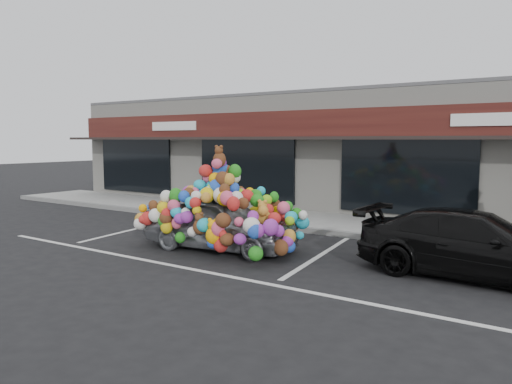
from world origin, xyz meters
The scene contains 9 objects.
ground centered at (0.00, 0.00, 0.00)m, with size 90.00×90.00×0.00m, color black.
shop_building centered at (0.00, 8.44, 2.16)m, with size 24.00×7.20×4.31m.
sidewalk centered at (0.00, 4.00, 0.07)m, with size 26.00×3.00×0.15m, color gray.
kerb centered at (0.00, 2.50, 0.07)m, with size 26.00×0.18×0.16m, color slate.
parking_stripe_left centered at (-3.20, 0.20, 0.00)m, with size 0.12×4.40×0.01m, color silver.
parking_stripe_mid centered at (2.80, 0.20, 0.00)m, with size 0.12×4.40×0.01m, color silver.
lane_line centered at (2.00, -2.30, 0.00)m, with size 14.00×0.12×0.01m, color silver.
toy_car centered at (0.55, -0.54, 0.80)m, with size 2.76×4.21×2.34m.
black_sedan centered at (6.03, 0.25, 0.63)m, with size 4.36×1.77×1.26m, color black.
Camera 1 is at (7.83, -9.66, 2.60)m, focal length 35.00 mm.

